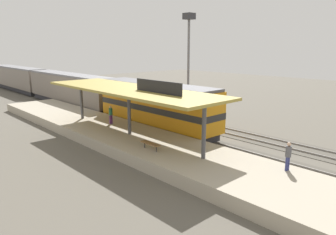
{
  "coord_description": "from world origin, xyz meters",
  "views": [
    {
      "loc": [
        -19.53,
        -20.64,
        7.96
      ],
      "look_at": [
        -1.38,
        -1.2,
        2.0
      ],
      "focal_mm": 33.81,
      "sensor_mm": 36.0,
      "label": 1
    }
  ],
  "objects_px": {
    "platform_bench": "(150,144)",
    "person_waiting": "(288,155)",
    "passenger_carriage_rear": "(18,78)",
    "locomotive": "(156,106)",
    "freight_car": "(151,98)",
    "light_mast": "(189,43)",
    "passenger_carriage_front": "(70,89)",
    "person_walking": "(111,114)"
  },
  "relations": [
    {
      "from": "locomotive",
      "to": "light_mast",
      "type": "relative_size",
      "value": 1.23
    },
    {
      "from": "passenger_carriage_front",
      "to": "person_walking",
      "type": "bearing_deg",
      "value": -103.29
    },
    {
      "from": "freight_car",
      "to": "person_waiting",
      "type": "bearing_deg",
      "value": -109.04
    },
    {
      "from": "platform_bench",
      "to": "light_mast",
      "type": "height_order",
      "value": "light_mast"
    },
    {
      "from": "person_waiting",
      "to": "person_walking",
      "type": "distance_m",
      "value": 16.82
    },
    {
      "from": "passenger_carriage_rear",
      "to": "locomotive",
      "type": "bearing_deg",
      "value": -90.0
    },
    {
      "from": "platform_bench",
      "to": "freight_car",
      "type": "distance_m",
      "value": 16.39
    },
    {
      "from": "light_mast",
      "to": "person_walking",
      "type": "relative_size",
      "value": 6.84
    },
    {
      "from": "freight_car",
      "to": "light_mast",
      "type": "bearing_deg",
      "value": -43.47
    },
    {
      "from": "freight_car",
      "to": "passenger_carriage_front",
      "type": "bearing_deg",
      "value": 111.23
    },
    {
      "from": "locomotive",
      "to": "person_walking",
      "type": "distance_m",
      "value": 4.34
    },
    {
      "from": "platform_bench",
      "to": "person_waiting",
      "type": "bearing_deg",
      "value": -67.88
    },
    {
      "from": "platform_bench",
      "to": "passenger_carriage_rear",
      "type": "height_order",
      "value": "passenger_carriage_rear"
    },
    {
      "from": "passenger_carriage_front",
      "to": "freight_car",
      "type": "height_order",
      "value": "passenger_carriage_front"
    },
    {
      "from": "passenger_carriage_front",
      "to": "person_walking",
      "type": "height_order",
      "value": "passenger_carriage_front"
    },
    {
      "from": "passenger_carriage_rear",
      "to": "person_walking",
      "type": "relative_size",
      "value": 11.7
    },
    {
      "from": "freight_car",
      "to": "platform_bench",
      "type": "bearing_deg",
      "value": -130.33
    },
    {
      "from": "freight_car",
      "to": "light_mast",
      "type": "xyz_separation_m",
      "value": [
        3.2,
        -3.03,
        6.43
      ]
    },
    {
      "from": "passenger_carriage_front",
      "to": "platform_bench",
      "type": "bearing_deg",
      "value": -103.85
    },
    {
      "from": "platform_bench",
      "to": "light_mast",
      "type": "bearing_deg",
      "value": 34.42
    },
    {
      "from": "locomotive",
      "to": "person_waiting",
      "type": "relative_size",
      "value": 8.44
    },
    {
      "from": "platform_bench",
      "to": "freight_car",
      "type": "bearing_deg",
      "value": 49.67
    },
    {
      "from": "person_waiting",
      "to": "person_walking",
      "type": "relative_size",
      "value": 1.0
    },
    {
      "from": "light_mast",
      "to": "platform_bench",
      "type": "bearing_deg",
      "value": -145.58
    },
    {
      "from": "locomotive",
      "to": "person_waiting",
      "type": "height_order",
      "value": "locomotive"
    },
    {
      "from": "passenger_carriage_rear",
      "to": "person_walking",
      "type": "xyz_separation_m",
      "value": [
        -3.76,
        -36.72,
        -0.46
      ]
    },
    {
      "from": "locomotive",
      "to": "freight_car",
      "type": "xyz_separation_m",
      "value": [
        4.6,
        6.16,
        -0.44
      ]
    },
    {
      "from": "locomotive",
      "to": "platform_bench",
      "type": "bearing_deg",
      "value": -133.47
    },
    {
      "from": "passenger_carriage_front",
      "to": "passenger_carriage_rear",
      "type": "relative_size",
      "value": 1.0
    },
    {
      "from": "light_mast",
      "to": "person_waiting",
      "type": "relative_size",
      "value": 6.84
    },
    {
      "from": "freight_car",
      "to": "person_waiting",
      "type": "distance_m",
      "value": 22.06
    },
    {
      "from": "freight_car",
      "to": "light_mast",
      "type": "height_order",
      "value": "light_mast"
    },
    {
      "from": "locomotive",
      "to": "passenger_carriage_rear",
      "type": "distance_m",
      "value": 38.8
    },
    {
      "from": "passenger_carriage_rear",
      "to": "platform_bench",
      "type": "bearing_deg",
      "value": -97.57
    },
    {
      "from": "light_mast",
      "to": "freight_car",
      "type": "bearing_deg",
      "value": 136.53
    },
    {
      "from": "light_mast",
      "to": "passenger_carriage_rear",
      "type": "bearing_deg",
      "value": 102.33
    },
    {
      "from": "passenger_carriage_rear",
      "to": "person_waiting",
      "type": "xyz_separation_m",
      "value": [
        -2.6,
        -53.5,
        -0.46
      ]
    },
    {
      "from": "platform_bench",
      "to": "person_waiting",
      "type": "xyz_separation_m",
      "value": [
        3.4,
        -8.37,
        0.51
      ]
    },
    {
      "from": "platform_bench",
      "to": "passenger_carriage_front",
      "type": "xyz_separation_m",
      "value": [
        6.0,
        24.33,
        0.97
      ]
    },
    {
      "from": "light_mast",
      "to": "locomotive",
      "type": "bearing_deg",
      "value": -158.16
    },
    {
      "from": "platform_bench",
      "to": "light_mast",
      "type": "xyz_separation_m",
      "value": [
        13.8,
        9.45,
        7.05
      ]
    },
    {
      "from": "passenger_carriage_front",
      "to": "person_waiting",
      "type": "height_order",
      "value": "passenger_carriage_front"
    }
  ]
}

